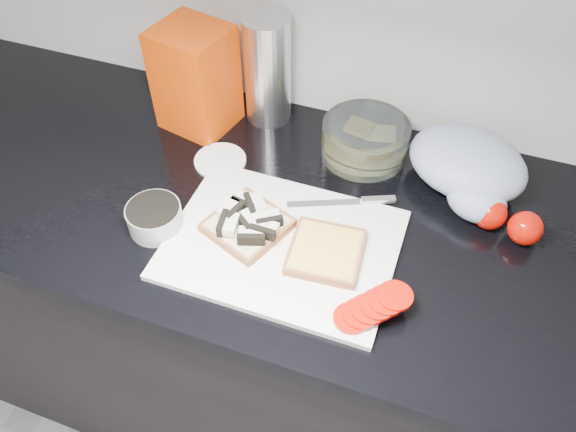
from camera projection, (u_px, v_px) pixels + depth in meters
The scene contains 14 objects.
base_cabinet at pixel (322, 341), 1.40m from camera, with size 3.50×0.60×0.86m, color black.
countertop at pixel (332, 222), 1.07m from camera, with size 3.50×0.64×0.04m, color black.
cutting_board at pixel (282, 244), 1.00m from camera, with size 0.40×0.30×0.01m, color white.
bread_left at pixel (248, 223), 1.00m from camera, with size 0.17×0.17×0.04m.
bread_right at pixel (326, 252), 0.97m from camera, with size 0.14×0.14×0.02m.
tomato_slices at pixel (373, 307), 0.89m from camera, with size 0.13×0.12×0.03m.
knife at pixel (355, 201), 1.06m from camera, with size 0.19×0.09×0.01m.
seed_tub at pixel (155, 217), 1.01m from camera, with size 0.10×0.10×0.05m.
tub_lid at pixel (220, 161), 1.15m from camera, with size 0.11×0.11×0.01m, color white.
glass_bowl at pixel (365, 140), 1.14m from camera, with size 0.18×0.18×0.07m.
bread_bag at pixel (196, 79), 1.16m from camera, with size 0.14×0.13×0.22m, color #E14203.
steel_canister at pixel (267, 70), 1.17m from camera, with size 0.10×0.10×0.23m, color silver.
grocery_bag at pixel (468, 168), 1.07m from camera, with size 0.28×0.27×0.10m.
whole_tomatoes at pixel (507, 221), 1.00m from camera, with size 0.12×0.08×0.06m.
Camera 1 is at (0.16, 0.51, 1.68)m, focal length 35.00 mm.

